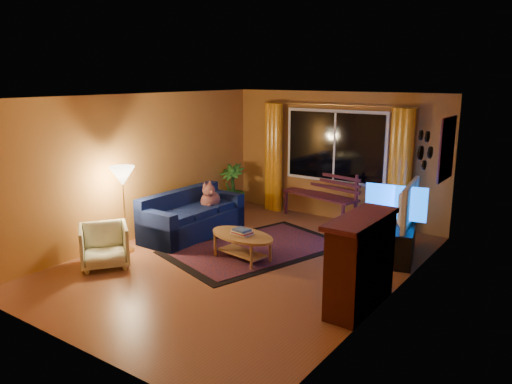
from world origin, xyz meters
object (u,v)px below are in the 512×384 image
Objects in this scene: armchair at (104,244)px; floor_lamp at (124,210)px; bench at (319,207)px; tv_console at (400,241)px; coffee_table at (242,247)px; sofa at (192,214)px.

armchair is 0.74m from floor_lamp.
armchair reaches higher than bench.
floor_lamp reaches higher than tv_console.
floor_lamp is at bearing -156.39° from coffee_table.
bench is 2.32× the size of armchair.
tv_console is at bearing -17.59° from bench.
sofa is at bearing 76.07° from floor_lamp.
sofa is 1.55m from coffee_table.
tv_console is (1.94, 1.52, 0.06)m from coffee_table.
sofa is 1.70× the size of coffee_table.
floor_lamp reaches higher than sofa.
floor_lamp is at bearing -103.57° from bench.
sofa is 3.56m from tv_console.
sofa is 1.87m from armchair.
coffee_table is 0.89× the size of tv_console.
bench is 2.60m from sofa.
sofa is 1.51× the size of tv_console.
sofa is 2.77× the size of armchair.
coffee_table is (1.77, 0.77, -0.49)m from floor_lamp.
floor_lamp reaches higher than bench.
tv_console is at bearing -14.11° from armchair.
tv_console is at bearing 17.52° from sofa.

